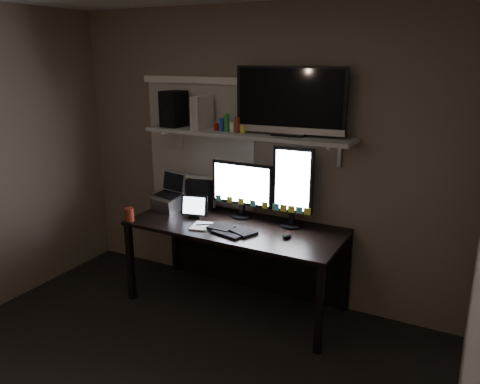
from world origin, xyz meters
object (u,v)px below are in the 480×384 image
Objects in this scene: monitor_portrait at (293,187)px; mouse at (287,235)px; laptop at (168,192)px; speaker at (174,109)px; monitor_landscape at (242,190)px; tv at (290,102)px; game_console at (202,113)px; desk at (242,240)px; cup at (129,214)px; tablet at (195,207)px; keyboard at (232,230)px.

monitor_portrait reaches higher than mouse.
speaker is at bearing 81.78° from laptop.
monitor_landscape is at bearing 7.21° from speaker.
laptop is at bearing -177.98° from tv.
monitor_landscape is 2.02× the size of game_console.
monitor_portrait is (0.42, 0.08, 0.51)m from desk.
cup is at bearing -146.35° from monitor_landscape.
tablet is at bearing -168.67° from monitor_portrait.
speaker reaches higher than mouse.
game_console reaches higher than monitor_landscape.
speaker reaches higher than laptop.
laptop reaches higher than mouse.
game_console reaches higher than monitor_portrait.
monitor_landscape reaches higher than cup.
laptop is 0.37× the size of tv.
monitor_landscape is 0.74m from game_console.
mouse is 1.27m from game_console.
desk is 1.30m from speaker.
monitor_portrait is 6.04× the size of cup.
tv reaches higher than monitor_portrait.
tablet is (-0.44, 0.14, 0.09)m from keyboard.
tv reaches higher than cup.
tv is at bearing 8.90° from game_console.
laptop reaches higher than keyboard.
monitor_portrait reaches higher than desk.
mouse is at bearing 23.32° from keyboard.
tv reaches higher than speaker.
desk is 5.57× the size of laptop.
tablet is at bearing -168.70° from tv.
monitor_landscape is at bearing 17.31° from tablet.
game_console is at bearing 24.06° from laptop.
tv reaches higher than mouse.
laptop is (-0.79, 0.23, 0.15)m from keyboard.
keyboard is 1.46× the size of game_console.
desk is at bearing 13.04° from laptop.
monitor_portrait reaches higher than tablet.
monitor_landscape is 0.72m from laptop.
tablet is 0.75× the size of speaker.
cup is (-0.11, -0.41, -0.11)m from laptop.
tablet is at bearing -79.78° from game_console.
cup is (-1.34, -0.26, 0.04)m from mouse.
tablet is 2.09× the size of cup.
mouse is 0.90× the size of cup.
tv is at bearing 23.44° from cup.
desk is at bearing 113.72° from keyboard.
laptop is at bearing -103.67° from speaker.
speaker is at bearing 177.05° from tv.
laptop is at bearing -177.06° from monitor_portrait.
keyboard is 1.74× the size of tablet.
game_console reaches higher than laptop.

